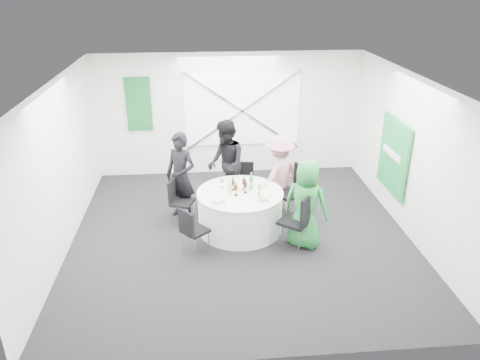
{
  "coord_description": "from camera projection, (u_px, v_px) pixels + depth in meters",
  "views": [
    {
      "loc": [
        -0.69,
        -7.32,
        4.35
      ],
      "look_at": [
        0.0,
        0.2,
        1.0
      ],
      "focal_mm": 35.0,
      "sensor_mm": 36.0,
      "label": 1
    }
  ],
  "objects": [
    {
      "name": "plate_back_right",
      "position": [
        264.0,
        186.0,
        8.57
      ],
      "size": [
        0.25,
        0.25,
        0.04
      ],
      "color": "white",
      "rests_on": "banquet_table"
    },
    {
      "name": "wine_glass_b",
      "position": [
        259.0,
        187.0,
        8.27
      ],
      "size": [
        0.07,
        0.07,
        0.17
      ],
      "color": "white",
      "rests_on": "banquet_table"
    },
    {
      "name": "fork_d",
      "position": [
        249.0,
        180.0,
        8.86
      ],
      "size": [
        0.15,
        0.03,
        0.01
      ],
      "primitive_type": "cube",
      "rotation": [
        0.0,
        0.0,
        1.47
      ],
      "color": "silver",
      "rests_on": "banquet_table"
    },
    {
      "name": "person_man_back",
      "position": [
        226.0,
        164.0,
        9.25
      ],
      "size": [
        0.61,
        0.93,
        1.77
      ],
      "primitive_type": "imported",
      "rotation": [
        0.0,
        0.0,
        -1.4
      ],
      "color": "black",
      "rests_on": "floor"
    },
    {
      "name": "napkin",
      "position": [
        219.0,
        200.0,
        7.97
      ],
      "size": [
        0.23,
        0.22,
        0.05
      ],
      "primitive_type": "cube",
      "rotation": [
        0.0,
        0.0,
        0.66
      ],
      "color": "silver",
      "rests_on": "plate_front_left"
    },
    {
      "name": "beer_bottle_b",
      "position": [
        244.0,
        185.0,
        8.41
      ],
      "size": [
        0.06,
        0.06,
        0.27
      ],
      "color": "#3D190B",
      "rests_on": "banquet_table"
    },
    {
      "name": "wall_front",
      "position": [
        266.0,
        263.0,
        5.19
      ],
      "size": [
        6.0,
        0.0,
        6.0
      ],
      "primitive_type": "plane",
      "rotation": [
        -1.57,
        0.0,
        0.0
      ],
      "color": "white",
      "rests_on": "floor"
    },
    {
      "name": "window_brace_b",
      "position": [
        242.0,
        111.0,
        10.56
      ],
      "size": [
        2.63,
        0.05,
        1.84
      ],
      "primitive_type": "cube",
      "rotation": [
        0.0,
        -0.97,
        0.0
      ],
      "color": "silver",
      "rests_on": "window_panel"
    },
    {
      "name": "wall_back",
      "position": [
        229.0,
        115.0,
        10.65
      ],
      "size": [
        6.0,
        0.0,
        6.0
      ],
      "primitive_type": "plane",
      "rotation": [
        1.57,
        0.0,
        0.0
      ],
      "color": "white",
      "rests_on": "floor"
    },
    {
      "name": "chair_front_right",
      "position": [
        300.0,
        217.0,
        7.82
      ],
      "size": [
        0.66,
        0.66,
        1.03
      ],
      "rotation": [
        0.0,
        0.0,
        4.04
      ],
      "color": "black",
      "rests_on": "floor"
    },
    {
      "name": "person_woman_pink",
      "position": [
        279.0,
        174.0,
        9.06
      ],
      "size": [
        1.07,
        1.01,
        1.56
      ],
      "primitive_type": "imported",
      "rotation": [
        0.0,
        0.0,
        -2.44
      ],
      "color": "#C47E8D",
      "rests_on": "floor"
    },
    {
      "name": "knife_b",
      "position": [
        272.0,
        195.0,
        8.25
      ],
      "size": [
        0.1,
        0.13,
        0.01
      ],
      "primitive_type": "cube",
      "rotation": [
        0.0,
        0.0,
        -0.61
      ],
      "color": "silver",
      "rests_on": "banquet_table"
    },
    {
      "name": "fork_a",
      "position": [
        211.0,
        199.0,
        8.11
      ],
      "size": [
        0.11,
        0.12,
        0.01
      ],
      "primitive_type": "cube",
      "rotation": [
        0.0,
        0.0,
        -2.44
      ],
      "color": "silver",
      "rests_on": "banquet_table"
    },
    {
      "name": "chair_back_right",
      "position": [
        295.0,
        187.0,
        8.91
      ],
      "size": [
        0.62,
        0.61,
        1.03
      ],
      "rotation": [
        0.0,
        0.0,
        -1.19
      ],
      "color": "black",
      "rests_on": "floor"
    },
    {
      "name": "chair_back",
      "position": [
        244.0,
        180.0,
        9.48
      ],
      "size": [
        0.45,
        0.46,
        0.86
      ],
      "rotation": [
        0.0,
        0.0,
        -0.16
      ],
      "color": "black",
      "rests_on": "floor"
    },
    {
      "name": "wine_glass_c",
      "position": [
        251.0,
        179.0,
        8.6
      ],
      "size": [
        0.07,
        0.07,
        0.17
      ],
      "color": "white",
      "rests_on": "banquet_table"
    },
    {
      "name": "window_brace_a",
      "position": [
        242.0,
        111.0,
        10.56
      ],
      "size": [
        2.63,
        0.05,
        1.84
      ],
      "primitive_type": "cube",
      "rotation": [
        0.0,
        0.97,
        0.0
      ],
      "color": "silver",
      "rests_on": "window_panel"
    },
    {
      "name": "beer_bottle_d",
      "position": [
        236.0,
        191.0,
        8.2
      ],
      "size": [
        0.06,
        0.06,
        0.25
      ],
      "color": "#3D190B",
      "rests_on": "banquet_table"
    },
    {
      "name": "plate_front_left",
      "position": [
        217.0,
        201.0,
        8.04
      ],
      "size": [
        0.28,
        0.28,
        0.01
      ],
      "color": "white",
      "rests_on": "banquet_table"
    },
    {
      "name": "fork_b",
      "position": [
        260.0,
        204.0,
        7.93
      ],
      "size": [
        0.11,
        0.12,
        0.01
      ],
      "primitive_type": "cube",
      "rotation": [
        0.0,
        0.0,
        -0.74
      ],
      "color": "silver",
      "rests_on": "banquet_table"
    },
    {
      "name": "person_man_back_left",
      "position": [
        181.0,
        176.0,
        8.82
      ],
      "size": [
        0.73,
        0.66,
        1.68
      ],
      "primitive_type": "imported",
      "rotation": [
        0.0,
        0.0,
        -0.54
      ],
      "color": "black",
      "rests_on": "floor"
    },
    {
      "name": "knife_d",
      "position": [
        227.0,
        180.0,
        8.83
      ],
      "size": [
        0.15,
        0.02,
        0.01
      ],
      "primitive_type": "cube",
      "rotation": [
        0.0,
        0.0,
        1.64
      ],
      "color": "silver",
      "rests_on": "banquet_table"
    },
    {
      "name": "wine_glass_a",
      "position": [
        222.0,
        181.0,
        8.49
      ],
      "size": [
        0.07,
        0.07,
        0.17
      ],
      "color": "white",
      "rests_on": "banquet_table"
    },
    {
      "name": "plate_back_left",
      "position": [
        215.0,
        184.0,
        8.66
      ],
      "size": [
        0.25,
        0.25,
        0.01
      ],
      "color": "white",
      "rests_on": "banquet_table"
    },
    {
      "name": "person_woman_green",
      "position": [
        306.0,
        204.0,
        7.86
      ],
      "size": [
        0.92,
        0.83,
        1.58
      ],
      "primitive_type": "imported",
      "rotation": [
        0.0,
        0.0,
        2.61
      ],
      "color": "#238238",
      "rests_on": "floor"
    },
    {
      "name": "ceiling",
      "position": [
        241.0,
        81.0,
        7.35
      ],
      "size": [
        6.0,
        6.0,
        0.0
      ],
      "primitive_type": "plane",
      "rotation": [
        3.14,
        0.0,
        0.0
      ],
      "color": "white",
      "rests_on": "wall_back"
    },
    {
      "name": "plate_back",
      "position": [
        233.0,
        179.0,
        8.87
      ],
      "size": [
        0.27,
        0.27,
        0.01
      ],
      "color": "white",
      "rests_on": "banquet_table"
    },
    {
      "name": "wine_glass_d",
      "position": [
        260.0,
        190.0,
        8.16
      ],
      "size": [
        0.07,
        0.07,
        0.17
      ],
      "color": "white",
      "rests_on": "banquet_table"
    },
    {
      "name": "beer_bottle_a",
      "position": [
        233.0,
        186.0,
        8.4
      ],
      "size": [
        0.06,
        0.06,
        0.25
      ],
      "color": "#3D190B",
      "rests_on": "banquet_table"
    },
    {
      "name": "knife_c",
      "position": [
        260.0,
        182.0,
        8.76
      ],
      "size": [
        0.08,
        0.14,
        0.01
      ],
      "primitive_type": "cube",
      "rotation": [
        0.0,
        0.0,
        0.48
      ],
      "color": "silver",
      "rests_on": "banquet_table"
    },
    {
      "name": "fork_e",
      "position": [
        218.0,
        183.0,
        8.72
      ],
      "size": [
        0.09,
        0.14,
        0.01
      ],
      "primitive_type": "cube",
      "rotation": [
        0.0,
        0.0,
        2.59
      ],
      "color": "silver",
      "rests_on": "banquet_table"
    },
    {
      "name": "plate_front_right",
      "position": [
        263.0,
        200.0,
        8.05
      ],
      "size": [
        0.25,
        0.25,
        0.04
      ],
      "color": "white",
      "rests_on": "banquet_table"
    },
    {
      "name": "chair_back_left",
      "position": [
        178.0,
        198.0,
        8.74
      ],
      "size": [
        0.5,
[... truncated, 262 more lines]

